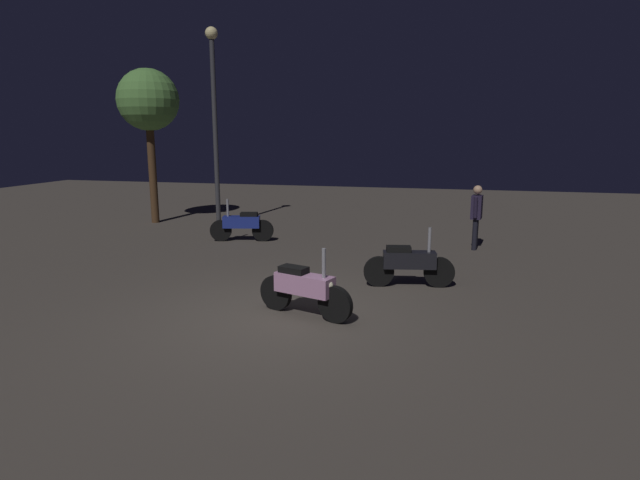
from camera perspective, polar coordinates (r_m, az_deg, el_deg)
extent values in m
plane|color=#4C443D|center=(8.18, -4.97, -8.33)|extent=(40.00, 40.00, 0.00)
cylinder|color=black|center=(8.43, -4.80, -5.72)|extent=(0.56, 0.27, 0.56)
cylinder|color=black|center=(7.84, 1.66, -7.02)|extent=(0.56, 0.27, 0.56)
cube|color=#C68CB7|center=(8.06, -1.70, -4.80)|extent=(1.00, 0.59, 0.30)
cube|color=black|center=(8.11, -2.88, -3.23)|extent=(0.49, 0.37, 0.10)
cylinder|color=gray|center=(7.77, 0.42, -2.54)|extent=(0.08, 0.08, 0.45)
sphere|color=#F2EABF|center=(7.81, 1.04, -4.95)|extent=(0.12, 0.12, 0.12)
cylinder|color=black|center=(9.72, 6.41, -3.42)|extent=(0.57, 0.20, 0.56)
cylinder|color=black|center=(9.84, 12.83, -3.45)|extent=(0.57, 0.20, 0.56)
cube|color=black|center=(9.71, 9.69, -2.13)|extent=(0.99, 0.47, 0.30)
cube|color=black|center=(9.64, 8.55, -0.96)|extent=(0.48, 0.32, 0.10)
cylinder|color=gray|center=(9.68, 11.82, 0.02)|extent=(0.07, 0.07, 0.45)
sphere|color=#F2EABF|center=(9.76, 12.32, -1.86)|extent=(0.12, 0.12, 0.12)
cylinder|color=black|center=(13.78, -6.24, 1.03)|extent=(0.57, 0.23, 0.56)
cylinder|color=black|center=(13.95, -10.73, 1.02)|extent=(0.57, 0.23, 0.56)
cube|color=navy|center=(13.81, -8.53, 1.96)|extent=(0.99, 0.51, 0.30)
cube|color=black|center=(13.75, -7.73, 2.79)|extent=(0.48, 0.33, 0.10)
cylinder|color=gray|center=(13.82, -10.01, 3.49)|extent=(0.07, 0.07, 0.45)
sphere|color=#F2EABF|center=(13.88, -10.37, 2.16)|extent=(0.12, 0.12, 0.12)
cylinder|color=black|center=(13.16, 16.47, 0.56)|extent=(0.12, 0.12, 0.76)
cylinder|color=black|center=(13.32, 16.55, 0.68)|extent=(0.12, 0.12, 0.76)
cube|color=#261E38|center=(13.14, 16.67, 3.45)|extent=(0.30, 0.39, 0.56)
sphere|color=tan|center=(13.09, 16.78, 5.25)|extent=(0.21, 0.21, 0.21)
cylinder|color=#261E38|center=(12.90, 16.55, 3.44)|extent=(0.12, 0.19, 0.51)
cylinder|color=#261E38|center=(13.37, 16.80, 3.70)|extent=(0.12, 0.19, 0.51)
cylinder|color=#38383D|center=(16.04, -11.30, 11.08)|extent=(0.14, 0.14, 5.42)
sphere|color=#F9E59E|center=(16.28, -11.72, 21.16)|extent=(0.36, 0.36, 0.36)
cylinder|color=#4C331E|center=(17.27, -17.73, 6.96)|extent=(0.24, 0.24, 3.12)
sphere|color=#568C42|center=(17.25, -18.19, 14.29)|extent=(1.85, 1.85, 1.85)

